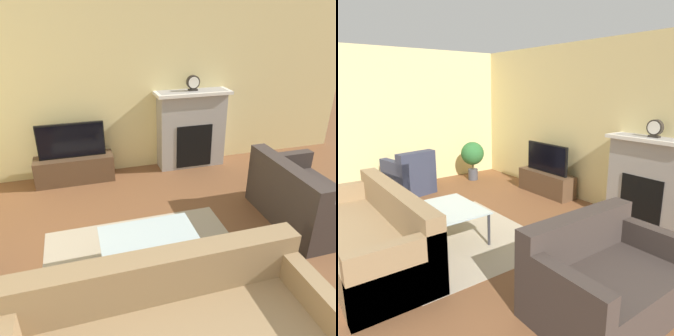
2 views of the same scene
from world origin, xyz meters
TOP-DOWN VIEW (x-y plane):
  - wall_back at (0.00, 5.02)m, footprint 8.62×0.06m
  - area_rug at (0.04, 2.47)m, footprint 2.15×1.88m
  - fireplace at (1.34, 4.82)m, footprint 1.24×0.40m
  - tv_stand at (-0.61, 4.73)m, footprint 1.19×0.36m
  - tv at (-0.61, 4.73)m, footprint 0.99×0.06m
  - couch_loveseat at (2.13, 2.82)m, footprint 0.93×1.37m
  - coffee_table at (0.04, 2.40)m, footprint 0.95×0.68m
  - mantel_clock at (1.35, 4.82)m, footprint 0.21×0.07m

SIDE VIEW (x-z plane):
  - area_rug at x=0.04m, z-range 0.00..0.00m
  - tv_stand at x=-0.61m, z-range 0.00..0.42m
  - couch_loveseat at x=2.13m, z-range -0.12..0.70m
  - coffee_table at x=0.04m, z-range 0.18..0.62m
  - fireplace at x=1.34m, z-range 0.03..1.32m
  - tv at x=-0.61m, z-range 0.42..0.95m
  - wall_back at x=0.00m, z-range 0.00..2.70m
  - mantel_clock at x=1.35m, z-range 1.30..1.54m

